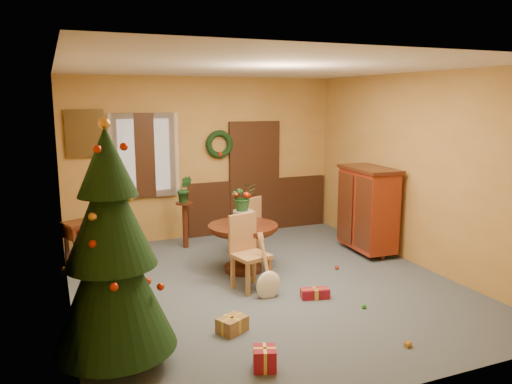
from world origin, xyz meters
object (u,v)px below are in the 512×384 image
christmas_tree (111,254)px  dining_table (243,239)px  writing_desk (93,231)px  sideboard (368,207)px  chair_near (247,249)px

christmas_tree → dining_table: bearing=44.7°
dining_table → writing_desk: size_ratio=1.12×
sideboard → christmas_tree: bearing=-153.7°
dining_table → christmas_tree: 2.98m
sideboard → writing_desk: bearing=166.9°
christmas_tree → sideboard: size_ratio=1.65×
christmas_tree → writing_desk: bearing=89.0°
christmas_tree → sideboard: 4.81m
christmas_tree → writing_desk: (0.06, 3.12, -0.57)m
christmas_tree → sideboard: christmas_tree is taller
chair_near → sideboard: 2.52m
dining_table → sideboard: (2.23, 0.08, 0.27)m
dining_table → writing_desk: (-2.02, 1.07, 0.06)m
dining_table → sideboard: bearing=2.0°
dining_table → chair_near: size_ratio=1.02×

